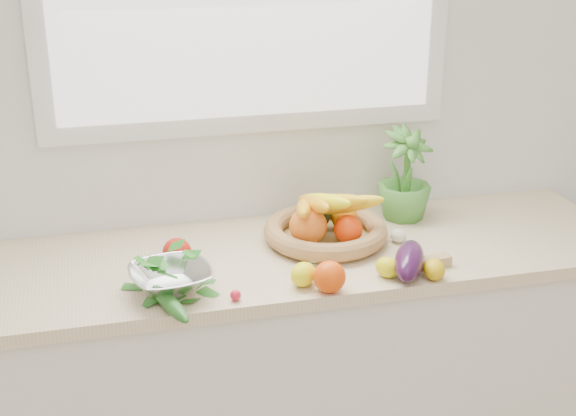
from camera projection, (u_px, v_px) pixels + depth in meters
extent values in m
cube|color=white|center=(248.00, 84.00, 2.52)|extent=(4.50, 0.02, 2.70)
cube|color=silver|center=(272.00, 385.00, 2.59)|extent=(2.20, 0.58, 0.86)
cube|color=beige|center=(270.00, 259.00, 2.42)|extent=(2.24, 0.62, 0.04)
sphere|color=#EF4907|center=(330.00, 277.00, 2.17)|extent=(0.12, 0.12, 0.09)
ellipsoid|color=gold|center=(434.00, 270.00, 2.25)|extent=(0.07, 0.08, 0.06)
ellipsoid|color=yellow|center=(303.00, 274.00, 2.21)|extent=(0.11, 0.11, 0.07)
ellipsoid|color=#D4CD0B|center=(388.00, 267.00, 2.26)|extent=(0.09, 0.09, 0.06)
sphere|color=red|center=(177.00, 253.00, 2.32)|extent=(0.11, 0.11, 0.09)
cube|color=tan|center=(434.00, 262.00, 2.33)|extent=(0.10, 0.05, 0.03)
ellipsoid|color=beige|center=(314.00, 255.00, 2.35)|extent=(0.06, 0.06, 0.05)
ellipsoid|color=silver|center=(399.00, 236.00, 2.49)|extent=(0.05, 0.05, 0.04)
ellipsoid|color=beige|center=(370.00, 246.00, 2.42)|extent=(0.06, 0.06, 0.04)
ellipsoid|color=#300E34|center=(409.00, 261.00, 2.27)|extent=(0.17, 0.23, 0.09)
ellipsoid|color=#205719|center=(170.00, 303.00, 2.08)|extent=(0.10, 0.23, 0.04)
sphere|color=red|center=(236.00, 295.00, 2.13)|extent=(0.04, 0.04, 0.03)
imported|color=#499335|center=(405.00, 176.00, 2.63)|extent=(0.23, 0.23, 0.32)
cylinder|color=tan|center=(325.00, 239.00, 2.50)|extent=(0.43, 0.43, 0.01)
torus|color=tan|center=(326.00, 231.00, 2.49)|extent=(0.51, 0.51, 0.06)
sphere|color=orange|center=(308.00, 226.00, 2.43)|extent=(0.15, 0.15, 0.12)
sphere|color=#FF3E08|center=(348.00, 229.00, 2.44)|extent=(0.12, 0.12, 0.09)
sphere|color=orange|center=(344.00, 217.00, 2.54)|extent=(0.11, 0.11, 0.08)
ellipsoid|color=#1C3115|center=(316.00, 212.00, 2.54)|extent=(0.12, 0.12, 0.12)
ellipsoid|color=#FFA915|center=(304.00, 209.00, 2.43)|extent=(0.11, 0.26, 0.11)
ellipsoid|color=#ECA613|center=(313.00, 204.00, 2.44)|extent=(0.07, 0.26, 0.11)
ellipsoid|color=#FFF715|center=(324.00, 202.00, 2.44)|extent=(0.14, 0.26, 0.11)
ellipsoid|color=#ECB113|center=(334.00, 202.00, 2.45)|extent=(0.20, 0.22, 0.11)
ellipsoid|color=yellow|center=(344.00, 205.00, 2.46)|extent=(0.25, 0.17, 0.11)
cylinder|color=silver|center=(171.00, 289.00, 2.18)|extent=(0.10, 0.10, 0.02)
imported|color=silver|center=(171.00, 278.00, 2.17)|extent=(0.25, 0.25, 0.05)
ellipsoid|color=#1B6E22|center=(170.00, 264.00, 2.15)|extent=(0.19, 0.19, 0.07)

